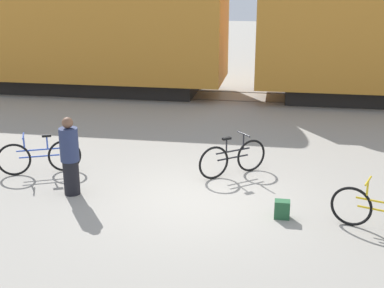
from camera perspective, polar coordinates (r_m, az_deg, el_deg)
name	(u,v)px	position (r m, az deg, el deg)	size (l,w,h in m)	color
ground_plane	(200,199)	(10.67, 0.89, -5.85)	(80.00, 80.00, 0.00)	gray
freight_train	(242,21)	(19.01, 5.30, 12.93)	(26.91, 3.02, 5.13)	black
rail_near	(238,101)	(18.72, 4.89, 4.60)	(38.91, 0.07, 0.01)	#4C4238
rail_far	(241,92)	(20.12, 5.25, 5.53)	(38.91, 0.07, 0.01)	#4C4238
bicycle_black	(233,158)	(11.78, 4.38, -1.52)	(1.38, 1.11, 0.92)	black
bicycle_blue	(39,157)	(12.31, -15.96, -1.33)	(1.69, 0.78, 0.92)	black
bicycle_yellow	(383,212)	(9.78, 19.69, -6.80)	(1.72, 0.64, 0.91)	black
person_in_navy	(70,157)	(10.89, -12.89, -1.34)	(0.37, 0.37, 1.61)	black
backpack	(282,209)	(9.95, 9.58, -6.89)	(0.28, 0.20, 0.34)	#235633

